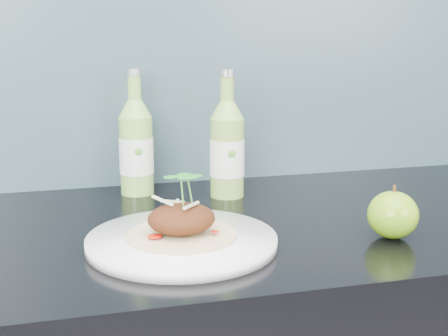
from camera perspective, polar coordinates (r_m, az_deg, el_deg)
The scene contains 6 objects.
subway_backsplash at distance 1.27m, azimuth -3.16°, elevation 14.40°, with size 4.00×0.02×0.70m, color #6691A1.
dinner_plate at distance 0.92m, azimuth -3.88°, elevation -6.70°, with size 0.35×0.35×0.02m.
pork_taco at distance 0.91m, azimuth -3.91°, elevation -4.50°, with size 0.16×0.16×0.10m.
green_apple at distance 0.98m, azimuth 15.18°, elevation -4.15°, with size 0.10×0.10×0.08m.
cider_bottle_left at distance 1.20m, azimuth -8.03°, elevation 1.91°, with size 0.08×0.08×0.24m.
cider_bottle_right at distance 1.16m, azimuth 0.29°, elevation 1.74°, with size 0.09×0.09×0.24m.
Camera 1 is at (-0.26, 0.74, 1.21)m, focal length 50.00 mm.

